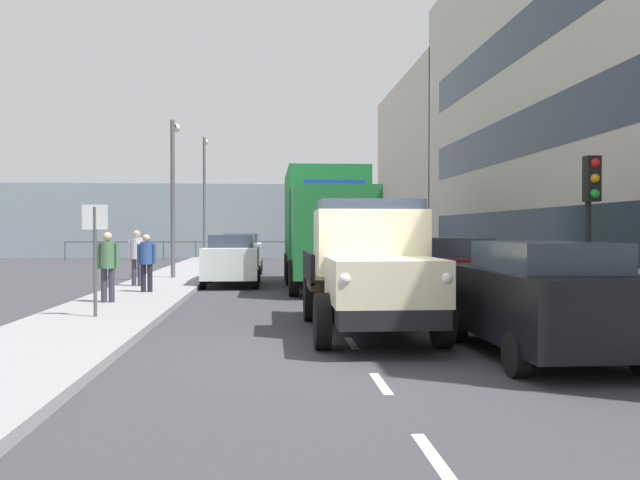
# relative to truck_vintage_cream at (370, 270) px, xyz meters

# --- Properties ---
(ground_plane) EXTENTS (80.00, 80.00, 0.00)m
(ground_plane) POSITION_rel_truck_vintage_cream_xyz_m (0.43, -9.66, -1.18)
(ground_plane) COLOR #38383D
(sidewalk_left) EXTENTS (2.62, 40.68, 0.15)m
(sidewalk_left) POSITION_rel_truck_vintage_cream_xyz_m (-4.48, -9.66, -1.10)
(sidewalk_left) COLOR gray
(sidewalk_left) RESTS_ON ground_plane
(sidewalk_right) EXTENTS (2.62, 40.68, 0.15)m
(sidewalk_right) POSITION_rel_truck_vintage_cream_xyz_m (5.34, -9.66, -1.10)
(sidewalk_right) COLOR gray
(sidewalk_right) RESTS_ON ground_plane
(road_centreline_markings) EXTENTS (0.12, 36.07, 0.01)m
(road_centreline_markings) POSITION_rel_truck_vintage_cream_xyz_m (0.43, -9.03, -1.17)
(road_centreline_markings) COLOR silver
(road_centreline_markings) RESTS_ON ground_plane
(building_far_block) EXTENTS (6.66, 14.75, 10.62)m
(building_far_block) POSITION_rel_truck_vintage_cream_xyz_m (-9.11, -26.15, 4.13)
(building_far_block) COLOR beige
(building_far_block) RESTS_ON ground_plane
(sea_horizon) EXTENTS (80.00, 0.80, 5.00)m
(sea_horizon) POSITION_rel_truck_vintage_cream_xyz_m (0.43, -33.00, 1.32)
(sea_horizon) COLOR #84939E
(sea_horizon) RESTS_ON ground_plane
(seawall_railing) EXTENTS (28.08, 0.08, 1.20)m
(seawall_railing) POSITION_rel_truck_vintage_cream_xyz_m (0.43, -29.40, -0.26)
(seawall_railing) COLOR #4C5156
(seawall_railing) RESTS_ON ground_plane
(truck_vintage_cream) EXTENTS (2.17, 5.64, 2.43)m
(truck_vintage_cream) POSITION_rel_truck_vintage_cream_xyz_m (0.00, 0.00, 0.00)
(truck_vintage_cream) COLOR black
(truck_vintage_cream) RESTS_ON ground_plane
(lorry_cargo_green) EXTENTS (2.58, 8.20, 3.87)m
(lorry_cargo_green) POSITION_rel_truck_vintage_cream_xyz_m (-0.03, -9.63, 0.90)
(lorry_cargo_green) COLOR #1E7033
(lorry_cargo_green) RESTS_ON ground_plane
(car_black_kerbside_near) EXTENTS (1.90, 4.13, 1.72)m
(car_black_kerbside_near) POSITION_rel_truck_vintage_cream_xyz_m (-2.22, 2.16, -0.28)
(car_black_kerbside_near) COLOR black
(car_black_kerbside_near) RESTS_ON ground_plane
(car_maroon_kerbside_1) EXTENTS (1.93, 3.86, 1.72)m
(car_maroon_kerbside_1) POSITION_rel_truck_vintage_cream_xyz_m (-2.22, -3.10, -0.28)
(car_maroon_kerbside_1) COLOR maroon
(car_maroon_kerbside_1) RESTS_ON ground_plane
(car_white_oppositeside_0) EXTENTS (1.87, 4.03, 1.72)m
(car_white_oppositeside_0) POSITION_rel_truck_vintage_cream_xyz_m (3.08, -10.60, -0.28)
(car_white_oppositeside_0) COLOR white
(car_white_oppositeside_0) RESTS_ON ground_plane
(car_silver_oppositeside_1) EXTENTS (1.88, 4.01, 1.72)m
(car_silver_oppositeside_1) POSITION_rel_truck_vintage_cream_xyz_m (3.08, -17.00, -0.28)
(car_silver_oppositeside_1) COLOR #B7BABF
(car_silver_oppositeside_1) RESTS_ON ground_plane
(pedestrian_by_lamp) EXTENTS (0.53, 0.34, 1.68)m
(pedestrian_by_lamp) POSITION_rel_truck_vintage_cream_xyz_m (5.68, -4.37, -0.04)
(pedestrian_by_lamp) COLOR #383342
(pedestrian_by_lamp) RESTS_ON sidewalk_right
(pedestrian_couple_b) EXTENTS (0.53, 0.34, 1.61)m
(pedestrian_couple_b) POSITION_rel_truck_vintage_cream_xyz_m (5.24, -6.91, -0.09)
(pedestrian_couple_b) COLOR black
(pedestrian_couple_b) RESTS_ON sidewalk_right
(pedestrian_strolling) EXTENTS (0.53, 0.34, 1.72)m
(pedestrian_strolling) POSITION_rel_truck_vintage_cream_xyz_m (5.91, -8.89, -0.01)
(pedestrian_strolling) COLOR #383342
(pedestrian_strolling) RESTS_ON sidewalk_right
(traffic_light_near) EXTENTS (0.28, 0.41, 3.20)m
(traffic_light_near) POSITION_rel_truck_vintage_cream_xyz_m (-4.54, -0.86, 1.29)
(traffic_light_near) COLOR black
(traffic_light_near) RESTS_ON sidewalk_left
(lamp_post_promenade) EXTENTS (0.32, 1.14, 5.75)m
(lamp_post_promenade) POSITION_rel_truck_vintage_cream_xyz_m (5.33, -12.56, 2.44)
(lamp_post_promenade) COLOR #59595B
(lamp_post_promenade) RESTS_ON sidewalk_right
(lamp_post_far) EXTENTS (0.32, 1.14, 6.94)m
(lamp_post_far) POSITION_rel_truck_vintage_cream_xyz_m (5.47, -25.35, 3.07)
(lamp_post_far) COLOR #59595B
(lamp_post_far) RESTS_ON sidewalk_right
(street_sign) EXTENTS (0.50, 0.07, 2.25)m
(street_sign) POSITION_rel_truck_vintage_cream_xyz_m (5.29, -1.79, 0.50)
(street_sign) COLOR #4C4C4C
(street_sign) RESTS_ON sidewalk_right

